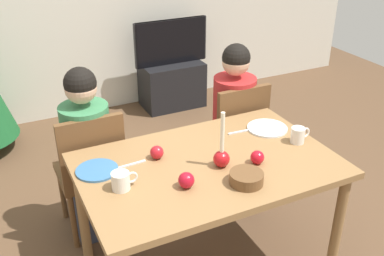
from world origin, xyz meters
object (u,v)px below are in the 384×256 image
plate_left (97,170)px  apple_near_candle (186,180)px  dining_table (208,175)px  plate_right (267,128)px  mug_left (121,181)px  apple_by_right_mug (257,157)px  mug_right (298,135)px  chair_left (91,168)px  tv_stand (172,85)px  candle_centerpiece (222,155)px  tv (171,42)px  bowl_walnuts (246,178)px  chair_right (235,133)px  apple_by_left_plate (157,152)px  person_right_child (233,125)px  person_left_child (89,158)px

plate_left → apple_near_candle: (0.36, -0.34, 0.04)m
dining_table → plate_right: bearing=20.1°
mug_left → apple_by_right_mug: (0.74, -0.09, -0.01)m
dining_table → mug_left: size_ratio=10.32×
mug_right → mug_left: bearing=-180.0°
chair_left → apple_by_right_mug: chair_left is taller
chair_left → mug_left: chair_left is taller
tv_stand → mug_right: (-0.20, -2.33, 0.56)m
apple_near_candle → candle_centerpiece: bearing=20.7°
chair_left → mug_left: size_ratio=6.63×
mug_right → tv: bearing=85.1°
tv → candle_centerpiece: bearing=-107.3°
plate_right → mug_left: bearing=-167.9°
tv_stand → bowl_walnuts: (-0.70, -2.56, 0.54)m
chair_right → tv_stand: chair_right is taller
chair_right → tv_stand: (0.24, 1.69, -0.27)m
apple_by_left_plate → apple_by_right_mug: size_ratio=1.00×
plate_left → mug_right: (1.15, -0.21, 0.04)m
plate_right → apple_by_left_plate: bearing=-178.1°
plate_right → apple_by_left_plate: apple_by_left_plate is taller
person_right_child → plate_right: 0.49m
chair_right → person_left_child: 1.06m
tv_stand → plate_right: 2.19m
person_right_child → chair_left: bearing=-178.2°
plate_right → bowl_walnuts: 0.63m
person_left_child → plate_left: (-0.06, -0.46, 0.19)m
person_left_child → tv_stand: 2.13m
plate_right → apple_by_left_plate: (-0.75, -0.02, 0.03)m
tv_stand → apple_by_left_plate: 2.43m
chair_right → apple_by_right_mug: bearing=-113.0°
chair_right → plate_left: size_ratio=4.00×
chair_left → person_left_child: bearing=90.0°
tv_stand → bowl_walnuts: 2.71m
person_right_child → apple_by_left_plate: 0.94m
plate_right → mug_right: size_ratio=1.98×
tv → mug_left: tv is taller
bowl_walnuts → tv: bearing=74.7°
bowl_walnuts → person_left_child: bearing=123.5°
person_right_child → mug_right: person_right_child is taller
chair_left → plate_left: size_ratio=4.00×
tv_stand → apple_by_left_plate: size_ratio=8.47×
plate_right → apple_near_candle: 0.80m
chair_left → mug_right: chair_left is taller
tv → plate_right: bearing=-97.2°
mug_right → apple_near_candle: mug_right is taller
mug_left → apple_by_left_plate: size_ratio=1.80×
tv_stand → plate_left: bearing=-122.5°
apple_by_left_plate → plate_right: bearing=1.9°
tv → candle_centerpiece: size_ratio=2.47×
plate_left → mug_right: bearing=-10.3°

